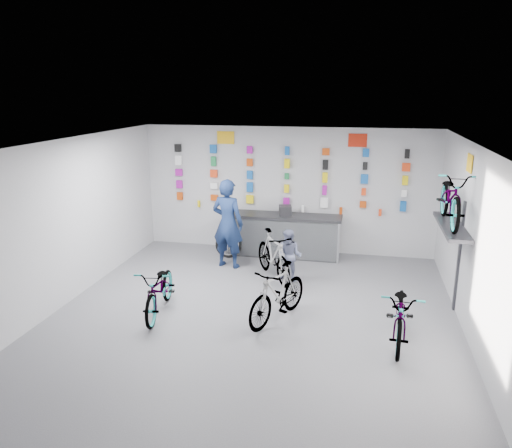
% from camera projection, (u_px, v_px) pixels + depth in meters
% --- Properties ---
extents(floor, '(8.00, 8.00, 0.00)m').
position_uv_depth(floor, '(251.00, 320.00, 8.57)').
color(floor, '#4F4F54').
rests_on(floor, ground).
extents(ceiling, '(8.00, 8.00, 0.00)m').
position_uv_depth(ceiling, '(251.00, 145.00, 7.79)').
color(ceiling, white).
rests_on(ceiling, wall_back).
extents(wall_back, '(7.00, 0.00, 7.00)m').
position_uv_depth(wall_back, '(287.00, 190.00, 11.96)').
color(wall_back, '#BCBCBE').
rests_on(wall_back, floor).
extents(wall_front, '(7.00, 0.00, 7.00)m').
position_uv_depth(wall_front, '(152.00, 364.00, 4.40)').
color(wall_front, '#BCBCBE').
rests_on(wall_front, floor).
extents(wall_left, '(0.00, 8.00, 8.00)m').
position_uv_depth(wall_left, '(59.00, 225.00, 8.88)').
color(wall_left, '#BCBCBE').
rests_on(wall_left, floor).
extents(wall_right, '(0.00, 8.00, 8.00)m').
position_uv_depth(wall_right, '(478.00, 251.00, 7.48)').
color(wall_right, '#BCBCBE').
rests_on(wall_right, floor).
extents(counter, '(2.70, 0.66, 1.00)m').
position_uv_depth(counter, '(283.00, 236.00, 11.79)').
color(counter, black).
rests_on(counter, floor).
extents(merch_wall, '(5.57, 0.08, 1.55)m').
position_uv_depth(merch_wall, '(283.00, 178.00, 11.83)').
color(merch_wall, '#C5410C').
rests_on(merch_wall, wall_back).
extents(wall_bracket, '(0.39, 1.90, 2.00)m').
position_uv_depth(wall_bracket, '(453.00, 231.00, 8.65)').
color(wall_bracket, '#333338').
rests_on(wall_bracket, wall_right).
extents(sign_left, '(0.42, 0.02, 0.30)m').
position_uv_depth(sign_left, '(226.00, 138.00, 11.92)').
color(sign_left, yellow).
rests_on(sign_left, wall_back).
extents(sign_right, '(0.42, 0.02, 0.30)m').
position_uv_depth(sign_right, '(358.00, 140.00, 11.30)').
color(sign_right, red).
rests_on(sign_right, wall_back).
extents(sign_side, '(0.02, 0.40, 0.30)m').
position_uv_depth(sign_side, '(470.00, 163.00, 8.31)').
color(sign_side, yellow).
rests_on(sign_side, wall_right).
extents(bike_left, '(0.84, 1.79, 0.90)m').
position_uv_depth(bike_left, '(160.00, 289.00, 8.74)').
color(bike_left, gray).
rests_on(bike_left, floor).
extents(bike_center, '(1.11, 1.69, 0.99)m').
position_uv_depth(bike_center, '(278.00, 293.00, 8.46)').
color(bike_center, gray).
rests_on(bike_center, floor).
extents(bike_right, '(0.76, 1.82, 0.93)m').
position_uv_depth(bike_right, '(401.00, 314.00, 7.76)').
color(bike_right, gray).
rests_on(bike_right, floor).
extents(bike_service, '(1.31, 1.68, 1.02)m').
position_uv_depth(bike_service, '(273.00, 255.00, 10.35)').
color(bike_service, gray).
rests_on(bike_service, floor).
extents(bike_wall, '(0.63, 1.80, 0.95)m').
position_uv_depth(bike_wall, '(451.00, 198.00, 8.52)').
color(bike_wall, gray).
rests_on(bike_wall, wall_bracket).
extents(clerk, '(0.80, 0.61, 1.98)m').
position_uv_depth(clerk, '(228.00, 224.00, 10.94)').
color(clerk, '#15254C').
rests_on(clerk, floor).
extents(customer, '(0.60, 0.51, 1.10)m').
position_uv_depth(customer, '(289.00, 256.00, 10.18)').
color(customer, slate).
rests_on(customer, floor).
extents(spare_wheel, '(0.64, 0.25, 0.62)m').
position_uv_depth(spare_wheel, '(228.00, 245.00, 11.74)').
color(spare_wheel, black).
rests_on(spare_wheel, floor).
extents(register, '(0.34, 0.36, 0.22)m').
position_uv_depth(register, '(285.00, 210.00, 11.63)').
color(register, black).
rests_on(register, counter).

